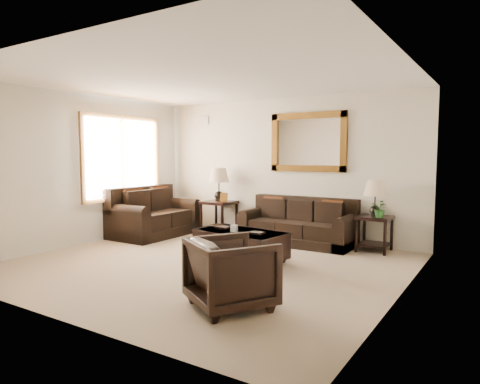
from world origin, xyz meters
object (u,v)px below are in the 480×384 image
Objects in this scene: end_table_right at (375,205)px; coffee_table at (241,242)px; sofa at (299,227)px; end_table_left at (219,191)px; armchair at (231,269)px; loveseat at (153,217)px.

coffee_table is (-1.52, -1.78, -0.49)m from end_table_right.
end_table_right is 2.39m from coffee_table.
sofa is 1.70× the size of end_table_right.
coffee_table is at bearing -46.96° from end_table_left.
coffee_table is at bearing -96.29° from sofa.
end_table_right is 1.45× the size of armchair.
sofa is at bearing -176.11° from end_table_right.
loveseat is 1.44m from end_table_left.
armchair is (-0.56, -3.50, -0.37)m from end_table_right.
sofa is at bearing 91.80° from coffee_table.
loveseat is at bearing -167.45° from end_table_right.
loveseat is 1.18× the size of coffee_table.
sofa is 2.94m from loveseat.
sofa is 1.90m from end_table_left.
armchair is at bearing -77.05° from sofa.
armchair is (0.78, -3.41, 0.11)m from sofa.
loveseat is at bearing -163.52° from sofa.
end_table_left is at bearing 178.23° from sofa.
coffee_table is at bearing -29.01° from armchair.
loveseat is 2.77m from coffee_table.
armchair is (3.60, -2.57, 0.05)m from loveseat.
end_table_right is (4.16, 0.92, 0.42)m from loveseat.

